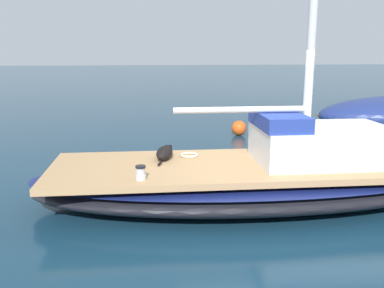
% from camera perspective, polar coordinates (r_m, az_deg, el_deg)
% --- Properties ---
extents(ground_plane, '(120.00, 120.00, 0.00)m').
position_cam_1_polar(ground_plane, '(7.22, 7.99, -7.65)').
color(ground_plane, '#143347').
extents(sailboat_main, '(2.52, 7.24, 0.66)m').
position_cam_1_polar(sailboat_main, '(7.11, 8.07, -5.12)').
color(sailboat_main, black).
rests_on(sailboat_main, ground).
extents(cabin_house, '(1.40, 2.22, 0.84)m').
position_cam_1_polar(cabin_house, '(7.28, 16.81, 0.34)').
color(cabin_house, silver).
rests_on(cabin_house, sailboat_main).
extents(dog_black, '(0.94, 0.39, 0.22)m').
position_cam_1_polar(dog_black, '(7.22, -3.73, -1.17)').
color(dog_black, black).
rests_on(dog_black, sailboat_main).
extents(deck_winch, '(0.16, 0.16, 0.21)m').
position_cam_1_polar(deck_winch, '(6.11, -7.03, -3.97)').
color(deck_winch, '#B7B7BC').
rests_on(deck_winch, sailboat_main).
extents(coiled_rope, '(0.32, 0.32, 0.04)m').
position_cam_1_polar(coiled_rope, '(7.39, -0.39, -1.50)').
color(coiled_rope, beige).
rests_on(coiled_rope, sailboat_main).
extents(mooring_buoy, '(0.44, 0.44, 0.44)m').
position_cam_1_polar(mooring_buoy, '(12.47, 6.44, 2.20)').
color(mooring_buoy, '#E55119').
rests_on(mooring_buoy, ground).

